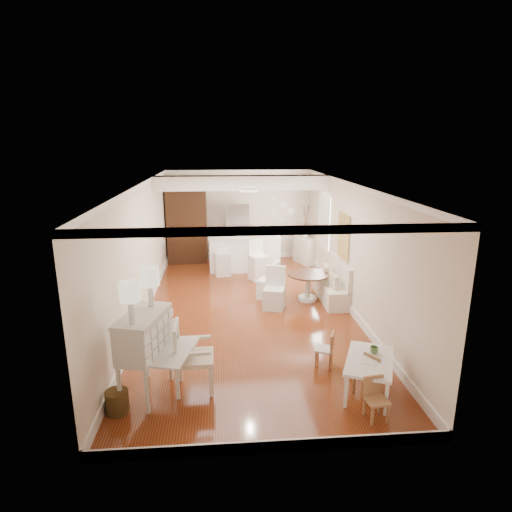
{
  "coord_description": "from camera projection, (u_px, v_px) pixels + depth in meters",
  "views": [
    {
      "loc": [
        -0.55,
        -8.83,
        3.65
      ],
      "look_at": [
        0.2,
        0.3,
        1.18
      ],
      "focal_mm": 30.0,
      "sensor_mm": 36.0,
      "label": 1
    }
  ],
  "objects": [
    {
      "name": "room",
      "position": [
        249.0,
        221.0,
        9.29
      ],
      "size": [
        9.0,
        9.04,
        2.82
      ],
      "color": "brown",
      "rests_on": "ground"
    },
    {
      "name": "wicker_basket",
      "position": [
        117.0,
        402.0,
        5.93
      ],
      "size": [
        0.39,
        0.39,
        0.32
      ],
      "primitive_type": "cylinder",
      "rotation": [
        0.0,
        0.0,
        0.24
      ],
      "color": "#4B3417",
      "rests_on": "ground"
    },
    {
      "name": "bar_stool_left",
      "position": [
        222.0,
        257.0,
        11.92
      ],
      "size": [
        0.48,
        0.48,
        1.04
      ],
      "primitive_type": "cube",
      "rotation": [
        0.0,
        0.0,
        0.16
      ],
      "color": "white",
      "rests_on": "ground"
    },
    {
      "name": "pantry_cabinet",
      "position": [
        187.0,
        226.0,
        13.09
      ],
      "size": [
        1.2,
        0.6,
        2.3
      ],
      "primitive_type": "cube",
      "color": "#381E11",
      "rests_on": "ground"
    },
    {
      "name": "slip_chair_far",
      "position": [
        268.0,
        280.0,
        10.18
      ],
      "size": [
        0.6,
        0.59,
        0.91
      ],
      "primitive_type": "cube",
      "rotation": [
        0.0,
        0.0,
        -2.03
      ],
      "color": "white",
      "rests_on": "ground"
    },
    {
      "name": "branch_vase",
      "position": [
        305.0,
        235.0,
        12.99
      ],
      "size": [
        0.23,
        0.23,
        0.19
      ],
      "primitive_type": "imported",
      "rotation": [
        0.0,
        0.0,
        0.34
      ],
      "color": "white",
      "rests_on": "sideboard"
    },
    {
      "name": "kids_table",
      "position": [
        368.0,
        376.0,
        6.36
      ],
      "size": [
        1.03,
        1.26,
        0.55
      ],
      "primitive_type": "cube",
      "rotation": [
        0.0,
        0.0,
        -0.4
      ],
      "color": "silver",
      "rests_on": "ground"
    },
    {
      "name": "kids_chair_b",
      "position": [
        324.0,
        348.0,
        7.14
      ],
      "size": [
        0.38,
        0.38,
        0.61
      ],
      "primitive_type": "cube",
      "rotation": [
        0.0,
        0.0,
        -1.94
      ],
      "color": "#AB784E",
      "rests_on": "ground"
    },
    {
      "name": "sideboard",
      "position": [
        305.0,
        250.0,
        13.14
      ],
      "size": [
        0.66,
        0.92,
        0.8
      ],
      "primitive_type": "cube",
      "rotation": [
        0.0,
        0.0,
        0.38
      ],
      "color": "white",
      "rests_on": "ground"
    },
    {
      "name": "breakfast_counter",
      "position": [
        245.0,
        253.0,
        12.35
      ],
      "size": [
        2.05,
        0.65,
        1.03
      ],
      "primitive_type": "cube",
      "color": "white",
      "rests_on": "ground"
    },
    {
      "name": "gustavian_armchair",
      "position": [
        194.0,
        356.0,
        6.39
      ],
      "size": [
        0.63,
        0.63,
        1.08
      ],
      "primitive_type": "cube",
      "rotation": [
        0.0,
        0.0,
        1.59
      ],
      "color": "silver",
      "rests_on": "ground"
    },
    {
      "name": "slip_chair_near",
      "position": [
        274.0,
        288.0,
        9.54
      ],
      "size": [
        0.56,
        0.57,
        0.94
      ],
      "primitive_type": "cube",
      "rotation": [
        0.0,
        0.0,
        -0.28
      ],
      "color": "silver",
      "rests_on": "ground"
    },
    {
      "name": "bar_stool_right",
      "position": [
        259.0,
        261.0,
        11.51
      ],
      "size": [
        0.57,
        0.57,
        1.08
      ],
      "primitive_type": "cube",
      "rotation": [
        0.0,
        0.0,
        0.4
      ],
      "color": "white",
      "rests_on": "ground"
    },
    {
      "name": "banquette",
      "position": [
        331.0,
        281.0,
        10.01
      ],
      "size": [
        0.52,
        1.6,
        0.98
      ],
      "primitive_type": "cube",
      "color": "silver",
      "rests_on": "ground"
    },
    {
      "name": "pencil_cup",
      "position": [
        374.0,
        350.0,
        6.47
      ],
      "size": [
        0.15,
        0.15,
        0.1
      ],
      "primitive_type": "imported",
      "rotation": [
        0.0,
        0.0,
        0.16
      ],
      "color": "#58874F",
      "rests_on": "kids_table"
    },
    {
      "name": "kids_chair_a",
      "position": [
        366.0,
        376.0,
        6.31
      ],
      "size": [
        0.4,
        0.4,
        0.6
      ],
      "primitive_type": "cube",
      "rotation": [
        0.0,
        0.0,
        -1.0
      ],
      "color": "#996F45",
      "rests_on": "ground"
    },
    {
      "name": "secretary_bureau",
      "position": [
        145.0,
        355.0,
        6.23
      ],
      "size": [
        1.23,
        1.24,
        1.28
      ],
      "primitive_type": "cube",
      "rotation": [
        0.0,
        0.0,
        -0.25
      ],
      "color": "silver",
      "rests_on": "ground"
    },
    {
      "name": "kids_chair_c",
      "position": [
        377.0,
        400.0,
        5.73
      ],
      "size": [
        0.33,
        0.33,
        0.6
      ],
      "primitive_type": "cube",
      "rotation": [
        0.0,
        0.0,
        0.15
      ],
      "color": "#AD784E",
      "rests_on": "ground"
    },
    {
      "name": "dining_table",
      "position": [
        308.0,
        287.0,
        10.07
      ],
      "size": [
        1.19,
        1.19,
        0.66
      ],
      "primitive_type": "cylinder",
      "rotation": [
        0.0,
        0.0,
        0.28
      ],
      "color": "#4B2518",
      "rests_on": "ground"
    },
    {
      "name": "fridge",
      "position": [
        249.0,
        233.0,
        13.28
      ],
      "size": [
        0.75,
        0.65,
        1.8
      ],
      "primitive_type": "imported",
      "color": "silver",
      "rests_on": "ground"
    }
  ]
}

